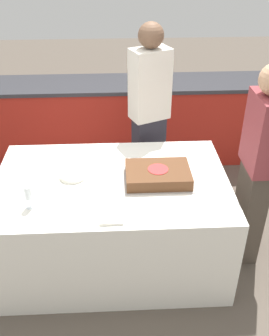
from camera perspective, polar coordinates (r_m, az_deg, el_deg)
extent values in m
plane|color=brown|center=(3.41, -2.94, -12.52)|extent=(14.00, 14.00, 0.00)
cube|color=#A82319|center=(4.50, -3.26, 6.56)|extent=(4.40, 0.55, 0.88)
cube|color=#2D2D33|center=(4.32, -3.45, 12.05)|extent=(4.40, 0.58, 0.04)
cube|color=white|center=(3.15, -3.14, -7.56)|extent=(1.74, 1.12, 0.77)
cube|color=#B7B2AD|center=(2.92, 3.38, -1.68)|extent=(0.51, 0.37, 0.00)
cube|color=#56331C|center=(2.89, 3.41, -0.93)|extent=(0.47, 0.33, 0.09)
cylinder|color=red|center=(2.86, 3.44, -0.17)|extent=(0.15, 0.15, 0.00)
cylinder|color=white|center=(2.97, -8.95, -1.03)|extent=(0.20, 0.20, 0.04)
cylinder|color=white|center=(2.74, -14.84, -5.43)|extent=(0.07, 0.07, 0.00)
cylinder|color=white|center=(2.72, -14.94, -4.85)|extent=(0.01, 0.01, 0.07)
cylinder|color=white|center=(2.67, -15.18, -3.48)|extent=(0.05, 0.05, 0.10)
cylinder|color=white|center=(3.17, 2.67, 1.45)|extent=(0.18, 0.18, 0.00)
cube|color=white|center=(2.54, -3.47, -7.46)|extent=(0.15, 0.10, 0.02)
cube|color=#282833|center=(3.76, 2.01, 1.10)|extent=(0.32, 0.26, 0.91)
cube|color=silver|center=(3.42, 2.25, 11.99)|extent=(0.38, 0.31, 0.61)
sphere|color=brown|center=(3.30, 2.41, 18.70)|extent=(0.21, 0.21, 0.21)
cube|color=#4C4238|center=(3.29, 16.26, -6.12)|extent=(0.16, 0.31, 0.85)
cube|color=brown|center=(2.92, 18.37, 4.82)|extent=(0.20, 0.36, 0.56)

